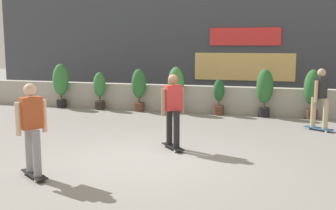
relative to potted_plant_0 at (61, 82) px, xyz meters
The scene contains 13 objects.
ground_plane 7.64m from the potted_plant_0, 47.06° to the right, with size 48.00×48.00×0.00m, color gray.
planter_wall 5.21m from the potted_plant_0, ahead, with size 18.00×0.40×0.90m, color #B2ADA3.
building_backdrop 7.20m from the potted_plant_0, 40.73° to the left, with size 20.00×2.08×6.50m.
potted_plant_0 is the anchor object (origin of this frame).
potted_plant_1 1.54m from the potted_plant_0, ahead, with size 0.43×0.43×1.33m.
potted_plant_2 3.02m from the potted_plant_0, ahead, with size 0.50×0.50×1.48m.
potted_plant_3 4.34m from the potted_plant_0, ahead, with size 0.54×0.54×1.56m.
potted_plant_4 5.81m from the potted_plant_0, ahead, with size 0.36×0.36×1.19m.
potted_plant_5 7.27m from the potted_plant_0, ahead, with size 0.54×0.54×1.54m.
potted_plant_6 8.73m from the potted_plant_0, ahead, with size 0.54×0.54×1.56m.
skater_far_right 8.98m from the potted_plant_0, 11.25° to the right, with size 0.78×0.61×1.70m.
skater_by_wall_left 7.23m from the potted_plant_0, 40.92° to the right, with size 0.67×0.74×1.70m.
skater_mid_plaza 8.13m from the potted_plant_0, 63.96° to the right, with size 0.77×0.63×1.70m.
Camera 1 is at (2.60, -8.05, 2.42)m, focal length 44.60 mm.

